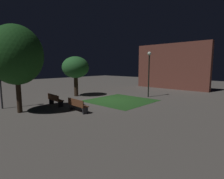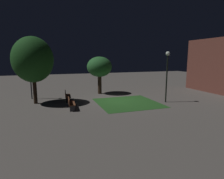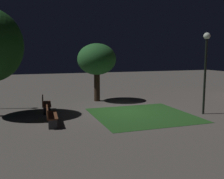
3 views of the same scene
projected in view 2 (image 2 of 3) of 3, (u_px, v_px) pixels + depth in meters
name	position (u px, v px, depth m)	size (l,w,h in m)	color
ground_plane	(118.00, 101.00, 17.38)	(60.00, 60.00, 0.00)	#56514C
grass_lawn	(128.00, 103.00, 16.51)	(5.19, 5.21, 0.01)	#23511E
bench_near_trees	(67.00, 96.00, 17.25)	(1.83, 0.61, 0.88)	brown
bench_lawn_edge	(71.00, 103.00, 14.56)	(1.83, 0.59, 0.88)	brown
tree_tall_center	(99.00, 67.00, 20.24)	(2.68, 2.68, 4.02)	#2D2116
tree_right_canopy	(33.00, 60.00, 15.66)	(3.35, 3.35, 5.65)	#2D2116
lamp_post_path_center	(30.00, 69.00, 17.61)	(0.36, 0.36, 4.09)	#333338
lamp_post_near_wall	(167.00, 68.00, 16.29)	(0.36, 0.36, 4.44)	black
building_wall_backdrop	(223.00, 66.00, 19.90)	(9.80, 0.80, 6.02)	brown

